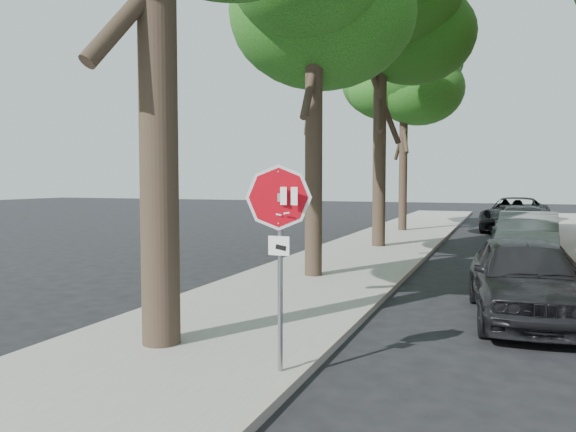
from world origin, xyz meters
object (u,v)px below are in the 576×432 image
Objects in this scene: car_a at (525,278)px; tree_mid_b at (381,30)px; car_c at (522,226)px; tree_far at (404,83)px; stop_sign at (279,227)px; car_b at (528,238)px; car_d at (516,214)px.

tree_mid_b is at bearing 110.11° from car_a.
tree_far is at bearing 144.97° from car_c.
car_b is (3.30, 11.99, -1.17)m from stop_sign.
car_d is at bearing 82.30° from stop_sign.
car_a is at bearing 56.55° from stop_sign.
tree_mid_b is 9.35m from car_c.
stop_sign is at bearing -90.56° from car_d.
tree_far is (-0.30, 6.99, -0.78)m from tree_mid_b.
tree_far is 1.96× the size of car_b.
car_a is at bearing -90.63° from car_c.
car_d is at bearing 24.51° from tree_far.
tree_mid_b reaches higher than car_b.
car_a reaches higher than car_c.
tree_far is 2.08× the size of car_a.
stop_sign is 23.75m from car_d.
car_c is at bearing -81.73° from car_d.
tree_mid_b is at bearing -110.51° from car_d.
car_d is (0.20, 19.00, 0.09)m from car_a.
stop_sign is at bearing -129.33° from car_a.
car_c is (3.30, 17.29, -1.19)m from stop_sign.
tree_far is 1.52× the size of car_d.
tree_mid_b is 1.97× the size of car_c.
stop_sign is 12.49m from car_b.
car_d is (4.90, 9.36, -7.15)m from tree_mid_b.
car_a is (4.70, -9.64, -7.23)m from tree_mid_b.
car_b is (5.32, -9.14, -6.43)m from tree_far.
car_a is at bearing -73.26° from tree_far.
car_c is at bearing 82.67° from car_a.
car_d is at bearing 62.36° from tree_mid_b.
tree_mid_b is 2.31× the size of car_a.
car_a is 0.73× the size of car_d.
car_d reaches higher than car_c.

